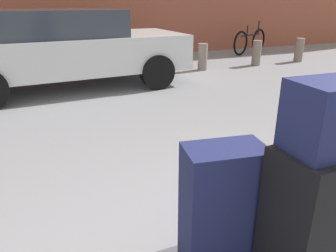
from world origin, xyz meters
TOP-DOWN VIEW (x-y plane):
  - suitcase_black_center at (0.15, -0.07)m, footprint 0.40×0.30m
  - suitcase_navy_front_left at (-0.15, 0.19)m, footprint 0.40×0.27m
  - duffel_bag_navy_topmost_pile at (0.15, -0.07)m, footprint 0.34×0.24m
  - parked_car at (-0.28, 5.49)m, footprint 4.39×2.11m
  - bicycle_leaning at (5.45, 7.67)m, footprint 1.65×0.74m
  - bollard_kerb_near at (2.87, 5.96)m, footprint 0.22×0.22m
  - bollard_kerb_mid at (4.43, 5.96)m, footprint 0.22×0.22m
  - bollard_kerb_far at (5.82, 5.96)m, footprint 0.22×0.22m

SIDE VIEW (x-z plane):
  - bollard_kerb_near at x=2.87m, z-range 0.00..0.62m
  - bollard_kerb_mid at x=4.43m, z-range 0.00..0.62m
  - bollard_kerb_far at x=5.82m, z-range 0.00..0.62m
  - bicycle_leaning at x=5.45m, z-range -0.11..0.85m
  - suitcase_navy_front_left at x=-0.15m, z-range 0.34..0.97m
  - suitcase_black_center at x=0.15m, z-range 0.34..1.03m
  - parked_car at x=-0.28m, z-range 0.05..1.47m
  - duffel_bag_navy_topmost_pile at x=0.15m, z-range 1.03..1.30m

